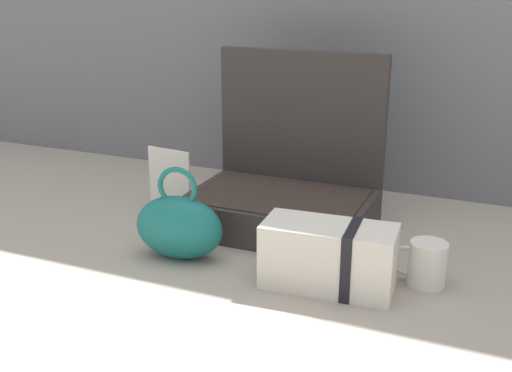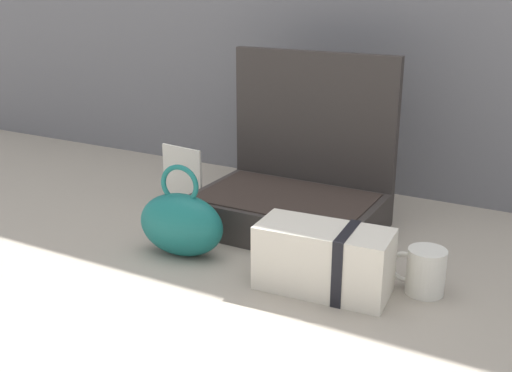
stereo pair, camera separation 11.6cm
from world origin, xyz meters
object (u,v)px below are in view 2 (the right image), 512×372
object	(u,v)px
open_suitcase	(294,190)
coffee_mug	(424,271)
teal_pouch_handbag	(181,223)
info_card_left	(182,179)
cream_toiletry_bag	(325,259)

from	to	relation	value
open_suitcase	coffee_mug	size ratio (longest dim) A/B	3.88
teal_pouch_handbag	open_suitcase	bearing A→B (deg)	62.61
teal_pouch_handbag	coffee_mug	distance (m)	0.51
teal_pouch_handbag	coffee_mug	xyz separation A→B (m)	(0.51, 0.08, -0.03)
coffee_mug	info_card_left	xyz separation A→B (m)	(-0.66, 0.15, 0.04)
info_card_left	open_suitcase	bearing A→B (deg)	14.75
teal_pouch_handbag	info_card_left	distance (m)	0.28
open_suitcase	cream_toiletry_bag	size ratio (longest dim) A/B	1.62
coffee_mug	info_card_left	bearing A→B (deg)	167.31
open_suitcase	info_card_left	world-z (taller)	open_suitcase
cream_toiletry_bag	coffee_mug	world-z (taller)	cream_toiletry_bag
coffee_mug	info_card_left	distance (m)	0.68
open_suitcase	teal_pouch_handbag	size ratio (longest dim) A/B	2.07
coffee_mug	open_suitcase	bearing A→B (deg)	152.64
info_card_left	coffee_mug	bearing A→B (deg)	-5.55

